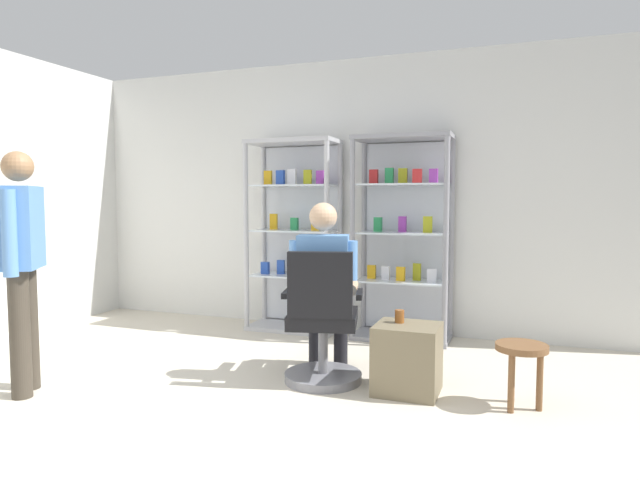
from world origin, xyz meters
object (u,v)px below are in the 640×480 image
(display_cabinet_right, at_px, (403,236))
(tea_glass, at_px, (400,316))
(wooden_stool, at_px, (521,357))
(office_chair, at_px, (322,329))
(storage_crate, at_px, (407,359))
(standing_customer, at_px, (21,256))
(seated_shopkeeper, at_px, (325,281))
(display_cabinet_left, at_px, (296,234))

(display_cabinet_right, relative_size, tea_glass, 21.47)
(display_cabinet_right, height_order, wooden_stool, display_cabinet_right)
(office_chair, bearing_deg, storage_crate, 3.14)
(standing_customer, bearing_deg, display_cabinet_right, 48.63)
(seated_shopkeeper, bearing_deg, standing_customer, -149.93)
(wooden_stool, bearing_deg, storage_crate, 177.16)
(storage_crate, height_order, standing_customer, standing_customer)
(standing_customer, bearing_deg, tea_glass, 21.88)
(office_chair, xyz_separation_m, standing_customer, (-1.82, -0.87, 0.54))
(seated_shopkeeper, bearing_deg, office_chair, -75.71)
(display_cabinet_left, relative_size, office_chair, 1.98)
(tea_glass, bearing_deg, seated_shopkeeper, 171.69)
(display_cabinet_left, relative_size, display_cabinet_right, 1.00)
(display_cabinet_right, distance_m, standing_customer, 3.16)
(tea_glass, xyz_separation_m, wooden_stool, (0.79, -0.08, -0.18))
(storage_crate, xyz_separation_m, wooden_stool, (0.72, -0.04, 0.10))
(display_cabinet_right, relative_size, office_chair, 1.98)
(storage_crate, relative_size, standing_customer, 0.29)
(display_cabinet_right, xyz_separation_m, standing_customer, (-2.09, -2.37, -0.03))
(display_cabinet_left, xyz_separation_m, office_chair, (0.83, -1.50, -0.57))
(tea_glass, bearing_deg, office_chair, -172.16)
(tea_glass, height_order, wooden_stool, tea_glass)
(display_cabinet_right, distance_m, tea_glass, 1.52)
(standing_customer, relative_size, wooden_stool, 3.97)
(standing_customer, bearing_deg, office_chair, 25.61)
(wooden_stool, bearing_deg, seated_shopkeeper, 173.28)
(tea_glass, xyz_separation_m, standing_customer, (-2.36, -0.95, 0.42))
(office_chair, distance_m, storage_crate, 0.62)
(display_cabinet_right, bearing_deg, tea_glass, -79.20)
(storage_crate, height_order, wooden_stool, storage_crate)
(display_cabinet_right, xyz_separation_m, storage_crate, (0.34, -1.47, -0.73))
(storage_crate, bearing_deg, seated_shopkeeper, 168.97)
(office_chair, bearing_deg, seated_shopkeeper, 104.29)
(display_cabinet_left, bearing_deg, tea_glass, -46.08)
(storage_crate, distance_m, standing_customer, 2.68)
(seated_shopkeeper, distance_m, wooden_stool, 1.43)
(display_cabinet_left, height_order, tea_glass, display_cabinet_left)
(display_cabinet_left, height_order, standing_customer, display_cabinet_left)
(display_cabinet_right, relative_size, storage_crate, 4.07)
(office_chair, bearing_deg, wooden_stool, -0.12)
(seated_shopkeeper, distance_m, tea_glass, 0.62)
(display_cabinet_left, distance_m, display_cabinet_right, 1.10)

